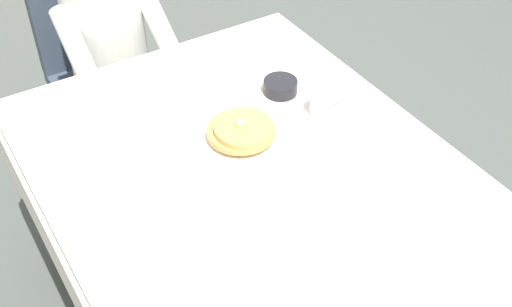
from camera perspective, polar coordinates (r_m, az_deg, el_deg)
dining_table_main at (r=1.85m, az=0.35°, el=-4.24°), size 1.12×1.52×0.74m
chair_diner at (r=2.76m, az=-13.53°, el=8.59°), size 0.44×0.45×0.93m
diner_person at (r=2.56m, az=-12.74°, el=9.65°), size 0.40×0.43×1.12m
plate_breakfast at (r=1.89m, az=-1.34°, el=1.07°), size 0.28×0.28×0.02m
breakfast_stack at (r=1.88m, az=-1.24°, el=1.97°), size 0.20×0.20×0.06m
cup_coffee at (r=2.00m, az=5.93°, el=4.51°), size 0.11×0.08×0.08m
bowl_butter at (r=2.09m, az=2.16°, el=5.91°), size 0.11×0.11×0.04m
syrup_pitcher at (r=1.87m, az=-10.80°, el=0.77°), size 0.08×0.08×0.07m
fork_left_of_plate at (r=1.82m, az=-6.17°, el=-1.44°), size 0.03×0.18×0.00m
knife_right_of_plate at (r=1.96m, az=3.74°, el=2.50°), size 0.03×0.20×0.00m
spoon_near_edge at (r=1.67m, az=3.68°, el=-6.14°), size 0.15×0.03×0.00m
napkin_folded at (r=1.65m, az=-7.46°, el=-7.14°), size 0.19×0.15×0.01m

